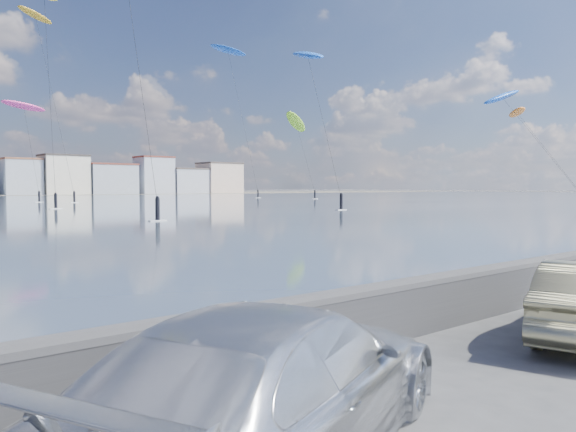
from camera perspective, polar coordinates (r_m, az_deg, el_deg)
name	(u,v)px	position (r m, az deg, el deg)	size (l,w,h in m)	color
ground	(441,425)	(7.06, 15.25, -19.82)	(700.00, 700.00, 0.00)	#333335
seawall	(291,329)	(8.64, 0.30, -11.37)	(400.00, 0.36, 1.08)	#28282B
car_silver	(273,384)	(5.72, -1.53, -16.70)	(2.24, 5.50, 1.60)	silver
kitesurfer_5	(296,123)	(128.59, 0.82, 9.46)	(9.61, 11.63, 19.93)	#8CD826
kitesurfer_6	(308,58)	(74.47, 2.06, 15.79)	(5.63, 13.41, 21.00)	blue
kitesurfer_7	(518,113)	(106.13, 22.30, 9.62)	(9.19, 16.22, 16.42)	orange
kitesurfer_8	(36,19)	(117.36, -24.22, 17.78)	(7.74, 18.38, 35.00)	#BF8C19
kitesurfer_15	(228,51)	(147.12, -6.11, 16.29)	(7.70, 19.55, 39.43)	blue
kitesurfer_16	(503,98)	(102.80, 20.96, 11.14)	(10.31, 13.80, 19.99)	blue
kitesurfer_17	(24,107)	(113.03, -25.25, 9.94)	(8.79, 10.94, 18.25)	#E5338C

